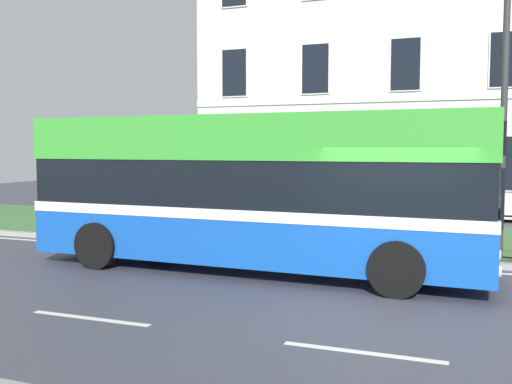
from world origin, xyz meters
TOP-DOWN VIEW (x-y plane):
  - ground_plane at (0.00, 1.19)m, footprint 60.00×56.00m
  - georgian_townhouse at (0.41, 16.81)m, footprint 19.59×9.57m
  - iron_verge_railing at (0.41, 4.40)m, footprint 16.21×0.04m
  - single_decker_bus at (-2.97, 2.31)m, footprint 9.36×2.87m
  - street_lamp_post at (1.73, 4.89)m, footprint 0.36×0.24m

SIDE VIEW (x-z plane):
  - ground_plane at x=0.00m, z-range -0.10..0.08m
  - iron_verge_railing at x=0.41m, z-range 0.14..1.11m
  - single_decker_bus at x=-2.97m, z-range 0.08..3.20m
  - street_lamp_post at x=1.73m, z-range 0.60..6.81m
  - georgian_townhouse at x=0.41m, z-range 0.15..13.09m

